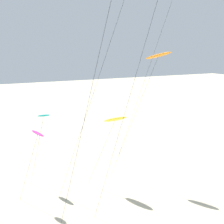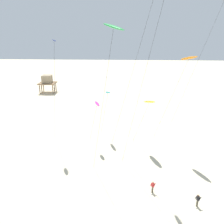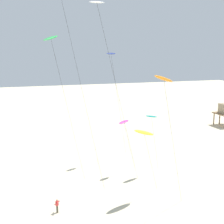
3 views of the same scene
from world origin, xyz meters
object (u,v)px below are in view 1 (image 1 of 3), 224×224
object	(u,v)px
kite_orange	(158,56)
kite_teal	(43,116)
kite_magenta	(38,134)
kite_yellow	(115,120)

from	to	relation	value
kite_orange	kite_teal	bearing A→B (deg)	159.05
kite_magenta	kite_teal	size ratio (longest dim) A/B	0.90
kite_magenta	kite_teal	bearing A→B (deg)	67.70
kite_yellow	kite_teal	bearing A→B (deg)	148.32
kite_magenta	kite_teal	world-z (taller)	kite_teal
kite_magenta	kite_orange	bearing A→B (deg)	-3.85
kite_teal	kite_yellow	bearing A→B (deg)	-31.68
kite_teal	kite_orange	xyz separation A→B (m)	(11.98, -4.59, 6.54)
kite_magenta	kite_orange	size ratio (longest dim) A/B	0.52
kite_yellow	kite_magenta	xyz separation A→B (m)	(-8.33, 0.53, -0.69)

